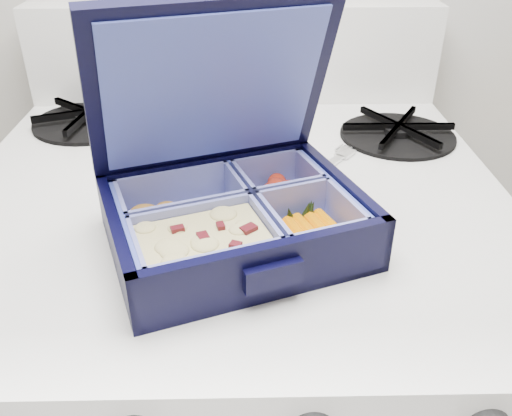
{
  "coord_description": "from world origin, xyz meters",
  "views": [
    {
      "loc": [
        0.71,
        1.04,
        1.33
      ],
      "look_at": [
        0.72,
        1.51,
        1.04
      ],
      "focal_mm": 38.0,
      "sensor_mm": 36.0,
      "label": 1
    }
  ],
  "objects": [
    {
      "name": "bento_box",
      "position": [
        0.7,
        1.5,
        1.04
      ],
      "size": [
        0.3,
        0.26,
        0.06
      ],
      "primitive_type": null,
      "rotation": [
        0.0,
        0.0,
        0.35
      ],
      "color": "black",
      "rests_on": "stove"
    },
    {
      "name": "fork",
      "position": [
        0.8,
        1.65,
        1.01
      ],
      "size": [
        0.13,
        0.15,
        0.01
      ],
      "primitive_type": null,
      "rotation": [
        0.0,
        0.0,
        -0.66
      ],
      "color": "silver",
      "rests_on": "stove"
    },
    {
      "name": "burner_grate",
      "position": [
        0.94,
        1.77,
        1.02
      ],
      "size": [
        0.17,
        0.17,
        0.02
      ],
      "primitive_type": "cylinder",
      "rotation": [
        0.0,
        0.0,
        -0.01
      ],
      "color": "black",
      "rests_on": "stove"
    },
    {
      "name": "burner_grate_rear",
      "position": [
        0.47,
        1.84,
        1.02
      ],
      "size": [
        0.22,
        0.22,
        0.02
      ],
      "primitive_type": "cylinder",
      "rotation": [
        0.0,
        0.0,
        0.36
      ],
      "color": "black",
      "rests_on": "stove"
    }
  ]
}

